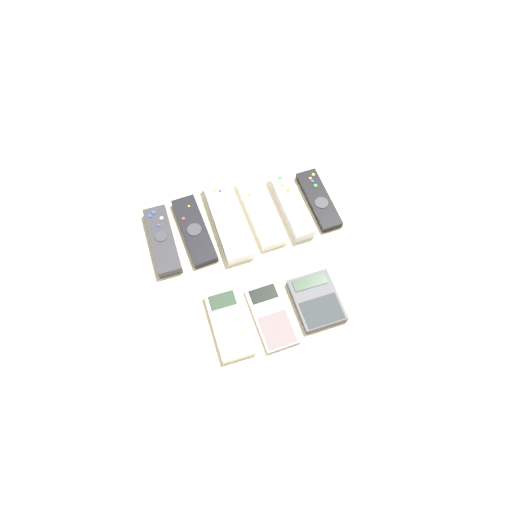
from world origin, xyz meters
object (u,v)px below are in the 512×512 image
Objects in this scene: remote_5 at (319,200)px; calculator_2 at (317,300)px; remote_4 at (291,205)px; calculator_1 at (272,316)px; remote_0 at (162,240)px; remote_2 at (227,220)px; calculator_0 at (229,324)px; remote_3 at (260,212)px; remote_1 at (194,230)px.

remote_5 is 0.25m from calculator_2.
remote_4 is 0.27m from calculator_1.
remote_0 is 0.15m from remote_2.
calculator_1 is at bearing -53.72° from remote_0.
calculator_2 is at bearing -98.06° from remote_4.
calculator_1 is (0.02, -0.24, -0.01)m from remote_2.
remote_5 and calculator_0 have the same top height.
remote_4 reaches higher than remote_0.
remote_3 is at bearing 75.52° from calculator_1.
calculator_1 is at bearing -71.17° from remote_1.
remote_3 is 0.27m from calculator_0.
remote_1 is at bearing 110.50° from calculator_1.
calculator_0 is (0.08, -0.23, -0.00)m from remote_0.
remote_4 reaches higher than calculator_1.
remote_3 is (0.15, -0.00, 0.00)m from remote_1.
remote_5 is (0.29, -0.01, -0.00)m from remote_1.
calculator_0 is at bearing 177.72° from calculator_2.
remote_0 reaches higher than remote_1.
remote_4 is (0.30, -0.00, 0.00)m from remote_0.
remote_3 is at bearing 174.90° from remote_5.
remote_0 is at bearing 110.92° from calculator_0.
remote_4 is at bearing -2.67° from remote_2.
calculator_1 is at bearing -4.63° from calculator_0.
calculator_0 is (0.01, -0.23, 0.00)m from remote_1.
remote_5 is (0.14, -0.01, -0.00)m from remote_3.
remote_4 is (0.07, -0.01, 0.00)m from remote_3.
remote_4 is 1.25× the size of calculator_1.
remote_5 is at bearing -5.32° from remote_3.
calculator_2 is at bearing -0.31° from calculator_1.
remote_2 is 0.24m from calculator_0.
remote_0 reaches higher than remote_3.
remote_2 is 0.15m from remote_4.
remote_3 is (0.08, -0.00, -0.00)m from remote_2.
remote_2 is at bearing -3.14° from remote_1.
remote_3 is at bearing 174.15° from remote_4.
remote_2 reaches higher than calculator_1.
remote_3 is 1.05× the size of remote_4.
calculator_0 and calculator_2 have the same top height.
remote_0 is 0.90× the size of remote_3.
remote_0 is 0.81× the size of remote_2.
calculator_2 is at bearing -114.03° from remote_5.
remote_1 is at bearing 179.55° from remote_2.
remote_4 reaches higher than calculator_2.
remote_1 and remote_5 have the same top height.
remote_3 reaches higher than calculator_2.
remote_2 is at bearing 176.64° from remote_4.
remote_5 is (0.07, -0.00, -0.01)m from remote_4.
calculator_2 is at bearing -64.01° from remote_2.
calculator_0 is at bearing -134.17° from remote_4.
remote_4 reaches higher than remote_5.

